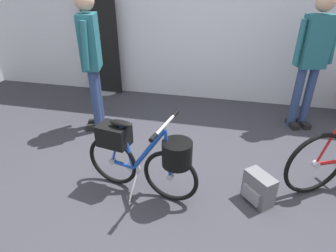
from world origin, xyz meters
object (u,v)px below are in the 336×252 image
at_px(visitor_near_wall, 313,55).
at_px(handbag_on_floor, 258,189).
at_px(floor_banner_stand, 102,52).
at_px(folding_bike_foreground, 144,155).
at_px(visitor_browsing, 91,56).

relative_size(visitor_near_wall, handbag_on_floor, 5.47).
relative_size(floor_banner_stand, handbag_on_floor, 5.17).
bearing_deg(folding_bike_foreground, visitor_browsing, 131.82).
distance_m(visitor_near_wall, visitor_browsing, 2.72).
relative_size(floor_banner_stand, visitor_browsing, 0.93).
relative_size(floor_banner_stand, folding_bike_foreground, 1.43).
bearing_deg(visitor_browsing, handbag_on_floor, -26.18).
height_order(visitor_browsing, handbag_on_floor, visitor_browsing).
bearing_deg(handbag_on_floor, floor_banner_stand, 138.16).
relative_size(folding_bike_foreground, visitor_near_wall, 0.66).
bearing_deg(handbag_on_floor, visitor_browsing, 153.82).
distance_m(floor_banner_stand, folding_bike_foreground, 2.77).
bearing_deg(visitor_near_wall, visitor_browsing, -165.46).
height_order(floor_banner_stand, visitor_browsing, visitor_browsing).
height_order(floor_banner_stand, visitor_near_wall, visitor_near_wall).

